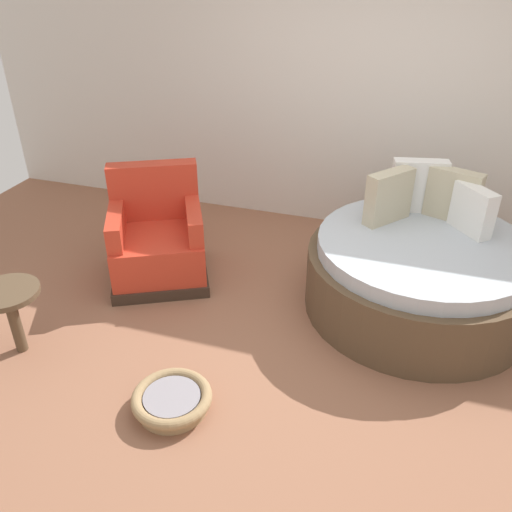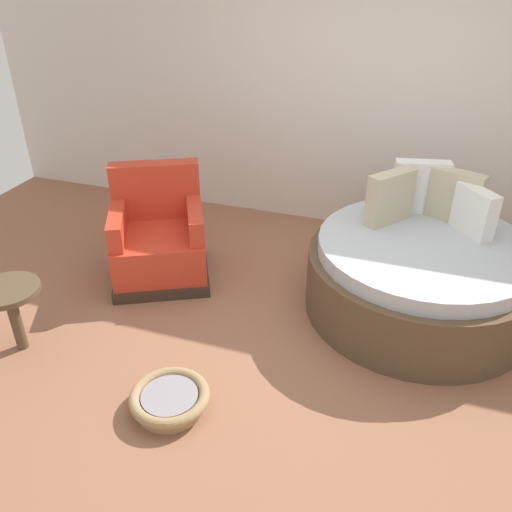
% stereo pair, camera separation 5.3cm
% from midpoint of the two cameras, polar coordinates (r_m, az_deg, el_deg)
% --- Properties ---
extents(ground_plane, '(8.00, 8.00, 0.02)m').
position_cam_midpoint_polar(ground_plane, '(4.06, 4.63, -8.73)').
color(ground_plane, '#936047').
extents(back_wall, '(8.00, 0.12, 2.62)m').
position_cam_midpoint_polar(back_wall, '(5.30, 10.78, 16.53)').
color(back_wall, silver).
rests_on(back_wall, ground_plane).
extents(round_daybed, '(1.75, 1.75, 1.05)m').
position_cam_midpoint_polar(round_daybed, '(4.36, 16.73, -1.69)').
color(round_daybed, brown).
rests_on(round_daybed, ground_plane).
extents(red_armchair, '(1.07, 1.07, 0.94)m').
position_cam_midpoint_polar(red_armchair, '(4.67, -10.79, 1.59)').
color(red_armchair, '#38281E').
rests_on(red_armchair, ground_plane).
extents(pet_basket, '(0.51, 0.51, 0.13)m').
position_cam_midpoint_polar(pet_basket, '(3.51, -9.42, -14.99)').
color(pet_basket, '#9E7F56').
rests_on(pet_basket, ground_plane).
extents(side_table, '(0.44, 0.44, 0.52)m').
position_cam_midpoint_polar(side_table, '(4.06, -25.27, -4.42)').
color(side_table, brown).
rests_on(side_table, ground_plane).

